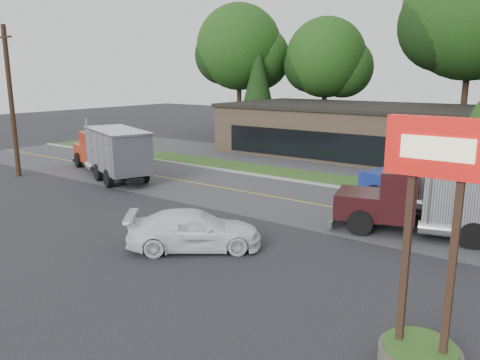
% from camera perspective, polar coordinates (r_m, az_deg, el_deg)
% --- Properties ---
extents(ground, '(140.00, 140.00, 0.00)m').
position_cam_1_polar(ground, '(19.52, -8.21, -7.86)').
color(ground, '#333338').
rests_on(ground, ground).
extents(road, '(60.00, 8.00, 0.02)m').
position_cam_1_polar(road, '(26.38, 5.52, -2.32)').
color(road, '#505055').
rests_on(road, ground).
extents(center_line, '(60.00, 0.12, 0.01)m').
position_cam_1_polar(center_line, '(26.38, 5.52, -2.32)').
color(center_line, gold).
rests_on(center_line, ground).
extents(curb, '(60.00, 0.30, 0.12)m').
position_cam_1_polar(curb, '(29.97, 9.62, -0.62)').
color(curb, '#9E9E99').
rests_on(curb, ground).
extents(grass_verge, '(60.00, 3.40, 0.03)m').
position_cam_1_polar(grass_verge, '(31.56, 11.08, -0.00)').
color(grass_verge, '#375B1F').
rests_on(grass_verge, ground).
extents(far_parking, '(60.00, 7.00, 0.02)m').
position_cam_1_polar(far_parking, '(36.07, 14.47, 1.41)').
color(far_parking, '#505055').
rests_on(far_parking, ground).
extents(strip_mall, '(32.00, 12.00, 4.00)m').
position_cam_1_polar(strip_mall, '(40.77, 20.41, 5.13)').
color(strip_mall, '#8C7256').
rests_on(strip_mall, ground).
extents(utility_pole, '(1.60, 0.32, 10.00)m').
position_cam_1_polar(utility_pole, '(35.05, -26.12, 8.62)').
color(utility_pole, '#382619').
rests_on(utility_pole, ground).
extents(bilo_sign, '(2.20, 1.90, 5.95)m').
position_cam_1_polar(bilo_sign, '(11.78, 21.70, -12.27)').
color(bilo_sign, '#6B6054').
rests_on(bilo_sign, ground).
extents(tree_far_a, '(10.38, 9.77, 14.80)m').
position_cam_1_polar(tree_far_a, '(55.79, 0.11, 15.42)').
color(tree_far_a, '#382619').
rests_on(tree_far_a, ground).
extents(tree_far_b, '(9.01, 8.48, 12.85)m').
position_cam_1_polar(tree_far_b, '(52.32, 10.60, 14.01)').
color(tree_far_b, '#382619').
rests_on(tree_far_b, ground).
extents(tree_far_c, '(12.88, 12.12, 18.37)m').
position_cam_1_polar(tree_far_c, '(48.19, 26.78, 17.26)').
color(tree_far_c, '#382619').
rests_on(tree_far_c, ground).
extents(evergreen_left, '(4.57, 4.57, 10.39)m').
position_cam_1_polar(evergreen_left, '(51.80, 2.21, 11.48)').
color(evergreen_left, '#382619').
rests_on(evergreen_left, ground).
extents(dump_truck_red, '(10.75, 6.22, 3.36)m').
position_cam_1_polar(dump_truck_red, '(32.89, -15.47, 3.50)').
color(dump_truck_red, black).
rests_on(dump_truck_red, ground).
extents(dump_truck_blue, '(8.86, 4.98, 3.36)m').
position_cam_1_polar(dump_truck_blue, '(24.60, 24.60, -0.21)').
color(dump_truck_blue, black).
rests_on(dump_truck_blue, ground).
extents(dump_truck_maroon, '(9.12, 4.60, 3.36)m').
position_cam_1_polar(dump_truck_maroon, '(21.63, 24.90, -1.88)').
color(dump_truck_maroon, black).
rests_on(dump_truck_maroon, ground).
extents(rally_car, '(5.46, 5.06, 1.54)m').
position_cam_1_polar(rally_car, '(18.82, -5.58, -6.09)').
color(rally_car, white).
rests_on(rally_car, ground).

